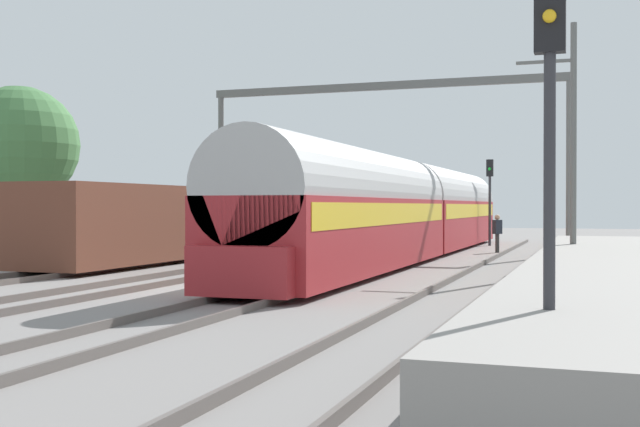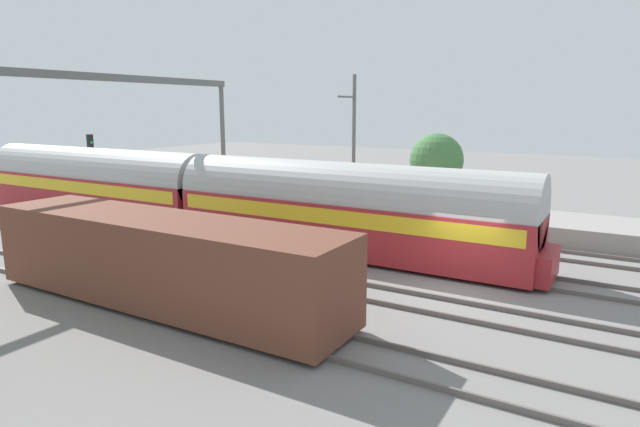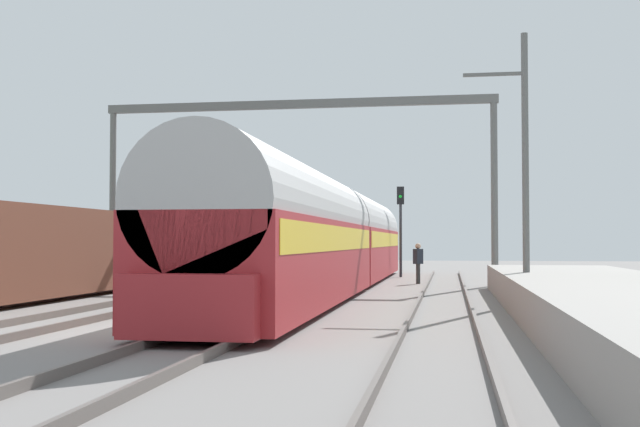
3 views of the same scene
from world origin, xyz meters
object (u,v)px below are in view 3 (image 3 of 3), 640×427
(freight_car, at_px, (40,252))
(railway_signal_far, at_px, (401,219))
(passenger_train, at_px, (331,237))
(person_crossing, at_px, (418,260))
(catenary_gantry, at_px, (296,145))

(freight_car, height_order, railway_signal_far, railway_signal_far)
(passenger_train, bearing_deg, person_crossing, 57.70)
(person_crossing, relative_size, railway_signal_far, 0.38)
(passenger_train, xyz_separation_m, freight_car, (-8.37, -6.06, -0.50))
(person_crossing, xyz_separation_m, railway_signal_far, (-1.12, 6.21, 1.94))
(freight_car, height_order, catenary_gantry, catenary_gantry)
(freight_car, xyz_separation_m, railway_signal_far, (10.29, 17.07, 1.49))
(passenger_train, distance_m, railway_signal_far, 11.22)
(passenger_train, height_order, railway_signal_far, railway_signal_far)
(person_crossing, bearing_deg, railway_signal_far, 49.09)
(passenger_train, xyz_separation_m, person_crossing, (3.03, 4.80, -0.94))
(passenger_train, bearing_deg, freight_car, -144.11)
(railway_signal_far, bearing_deg, catenary_gantry, -119.10)
(passenger_train, relative_size, freight_car, 2.53)
(catenary_gantry, bearing_deg, railway_signal_far, 60.90)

